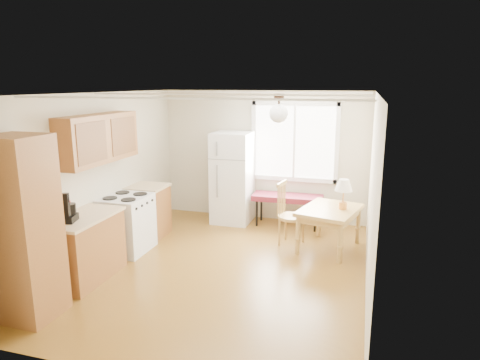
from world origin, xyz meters
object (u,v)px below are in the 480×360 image
at_px(refrigerator, 233,178).
at_px(chair, 286,209).
at_px(dining_table, 330,214).
at_px(bench, 287,198).

relative_size(refrigerator, chair, 1.66).
distance_m(dining_table, chair, 0.71).
bearing_deg(chair, dining_table, 4.50).
relative_size(refrigerator, bench, 1.33).
distance_m(refrigerator, dining_table, 2.15).
bearing_deg(dining_table, refrigerator, 168.66).
xyz_separation_m(dining_table, chair, (-0.71, 0.05, 0.02)).
bearing_deg(dining_table, bench, 146.44).
bearing_deg(bench, refrigerator, 179.55).
relative_size(refrigerator, dining_table, 1.38).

